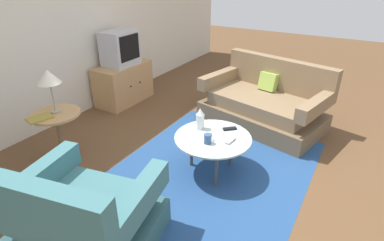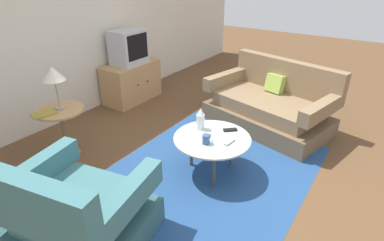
% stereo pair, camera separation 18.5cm
% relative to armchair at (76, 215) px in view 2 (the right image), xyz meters
% --- Properties ---
extents(ground_plane, '(16.00, 16.00, 0.00)m').
position_rel_armchair_xyz_m(ground_plane, '(1.45, -0.47, -0.29)').
color(ground_plane, brown).
extents(back_wall, '(9.00, 0.12, 2.70)m').
position_rel_armchair_xyz_m(back_wall, '(1.45, 2.08, 1.06)').
color(back_wall, beige).
rests_on(back_wall, ground).
extents(area_rug, '(2.45, 1.95, 0.00)m').
position_rel_armchair_xyz_m(area_rug, '(1.41, -0.37, -0.29)').
color(area_rug, navy).
rests_on(area_rug, ground).
extents(armchair, '(1.06, 1.15, 0.86)m').
position_rel_armchair_xyz_m(armchair, '(0.00, 0.00, 0.00)').
color(armchair, '#325C60').
rests_on(armchair, ground).
extents(couch, '(1.24, 1.77, 0.86)m').
position_rel_armchair_xyz_m(couch, '(2.80, -0.47, -0.01)').
color(couch, brown).
rests_on(couch, ground).
extents(coffee_table, '(0.80, 0.80, 0.42)m').
position_rel_armchair_xyz_m(coffee_table, '(1.41, -0.37, 0.10)').
color(coffee_table, '#B2C6C1').
rests_on(coffee_table, ground).
extents(side_table, '(0.52, 0.52, 0.59)m').
position_rel_armchair_xyz_m(side_table, '(0.74, 1.19, 0.14)').
color(side_table, tan).
rests_on(side_table, ground).
extents(tv_stand, '(0.92, 0.50, 0.62)m').
position_rel_armchair_xyz_m(tv_stand, '(2.39, 1.74, 0.02)').
color(tv_stand, tan).
rests_on(tv_stand, ground).
extents(television, '(0.52, 0.40, 0.52)m').
position_rel_armchair_xyz_m(television, '(2.39, 1.73, 0.58)').
color(television, '#B7B7BC').
rests_on(television, tv_stand).
extents(table_lamp, '(0.24, 0.24, 0.47)m').
position_rel_armchair_xyz_m(table_lamp, '(0.76, 1.20, 0.69)').
color(table_lamp, '#9E937A').
rests_on(table_lamp, side_table).
extents(vase, '(0.09, 0.09, 0.24)m').
position_rel_armchair_xyz_m(vase, '(1.50, -0.17, 0.25)').
color(vase, white).
rests_on(vase, coffee_table).
extents(mug, '(0.13, 0.07, 0.10)m').
position_rel_armchair_xyz_m(mug, '(1.27, -0.38, 0.18)').
color(mug, '#335184').
rests_on(mug, coffee_table).
extents(tv_remote_dark, '(0.14, 0.14, 0.02)m').
position_rel_armchair_xyz_m(tv_remote_dark, '(1.64, -0.46, 0.14)').
color(tv_remote_dark, black).
rests_on(tv_remote_dark, coffee_table).
extents(tv_remote_silver, '(0.15, 0.06, 0.02)m').
position_rel_armchair_xyz_m(tv_remote_silver, '(1.41, -0.57, 0.14)').
color(tv_remote_silver, '#B2B2B7').
rests_on(tv_remote_silver, coffee_table).
extents(book, '(0.27, 0.22, 0.02)m').
position_rel_armchair_xyz_m(book, '(0.57, 1.20, 0.31)').
color(book, olive).
rests_on(book, side_table).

